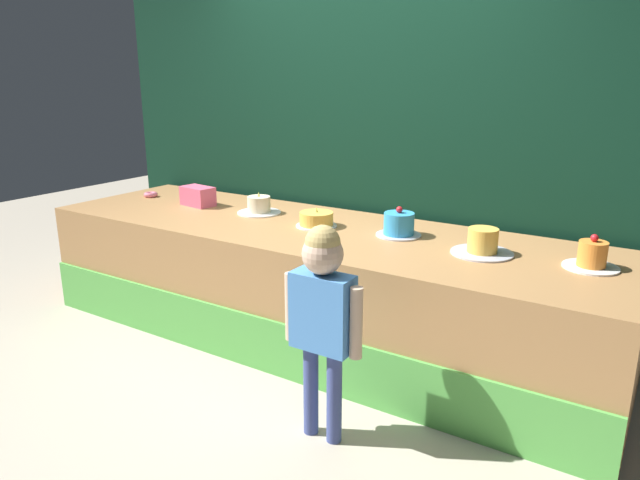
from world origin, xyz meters
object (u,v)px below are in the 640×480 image
Objects in this scene: cake_left at (316,220)px; cake_far_right at (592,257)px; donut at (151,195)px; cake_far_left at (259,206)px; child_figure at (323,305)px; pink_box at (198,196)px; cake_center at (399,225)px; cake_right at (482,243)px.

cake_far_right is (1.64, 0.05, 0.01)m from cake_left.
donut is at bearing 177.44° from cake_left.
cake_far_left reaches higher than donut.
pink_box is (-1.74, 1.01, 0.14)m from child_figure.
cake_right is at bearing -9.38° from cake_center.
donut is (-0.55, 0.03, -0.05)m from pink_box.
cake_far_right is at bearing 1.80° from cake_left.
child_figure is 3.47× the size of cake_far_left.
donut is 0.32× the size of cake_right.
cake_center is (2.18, 0.01, 0.05)m from donut.
cake_center is at bearing 0.27° from donut.
cake_far_left is at bearing 176.49° from cake_right.
pink_box is 2.18m from cake_right.
pink_box is 0.82× the size of cake_far_left.
pink_box is 0.91× the size of cake_far_right.
cake_far_right is at bearing -1.11° from cake_far_left.
donut is (-2.29, 1.03, 0.09)m from child_figure.
child_figure is 4.24× the size of pink_box.
cake_left is 0.78× the size of cake_right.
cake_far_right is at bearing 6.08° from cake_right.
pink_box is 0.95× the size of cake_left.
cake_far_left is 1.64m from cake_right.
cake_far_left reaches higher than pink_box.
pink_box is 1.09m from cake_left.
cake_far_right is (2.73, 0.00, -0.01)m from pink_box.
cake_left is (-0.65, 0.96, 0.12)m from child_figure.
cake_left is at bearing -2.53° from pink_box.
cake_right is at bearing -1.68° from donut.
child_figure is at bearing -55.74° from cake_left.
cake_far_left is at bearing 179.46° from cake_center.
donut is 1.64m from cake_left.
cake_center is 0.81× the size of cake_right.
donut is 3.27m from cake_far_right.
cake_far_left is 0.55m from cake_left.
cake_far_left is 1.09m from cake_center.
cake_center is at bearing -0.54° from cake_far_left.
cake_far_right is at bearing -0.38° from donut.
cake_left reaches higher than donut.
child_figure reaches higher than cake_left.
cake_center reaches higher than cake_far_left.
cake_left is at bearing -171.31° from cake_center.
cake_right is (0.55, -0.09, -0.01)m from cake_center.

